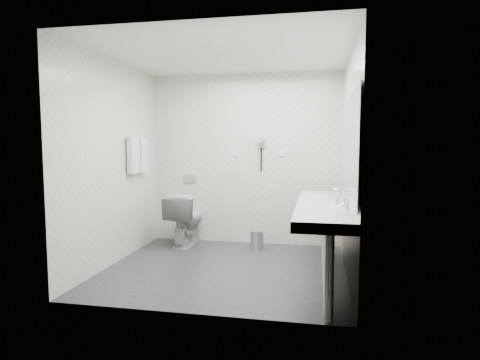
# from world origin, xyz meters

# --- Properties ---
(floor) EXTENTS (2.80, 2.80, 0.00)m
(floor) POSITION_xyz_m (0.00, 0.00, 0.00)
(floor) COLOR #28292D
(floor) RESTS_ON ground
(ceiling) EXTENTS (2.80, 2.80, 0.00)m
(ceiling) POSITION_xyz_m (0.00, 0.00, 2.50)
(ceiling) COLOR silver
(ceiling) RESTS_ON wall_back
(wall_back) EXTENTS (2.80, 0.00, 2.80)m
(wall_back) POSITION_xyz_m (0.00, 1.30, 1.25)
(wall_back) COLOR beige
(wall_back) RESTS_ON floor
(wall_front) EXTENTS (2.80, 0.00, 2.80)m
(wall_front) POSITION_xyz_m (0.00, -1.30, 1.25)
(wall_front) COLOR beige
(wall_front) RESTS_ON floor
(wall_left) EXTENTS (0.00, 2.60, 2.60)m
(wall_left) POSITION_xyz_m (-1.40, 0.00, 1.25)
(wall_left) COLOR beige
(wall_left) RESTS_ON floor
(wall_right) EXTENTS (0.00, 2.60, 2.60)m
(wall_right) POSITION_xyz_m (1.40, 0.00, 1.25)
(wall_right) COLOR beige
(wall_right) RESTS_ON floor
(vanity_counter) EXTENTS (0.55, 2.20, 0.10)m
(vanity_counter) POSITION_xyz_m (1.12, -0.20, 0.80)
(vanity_counter) COLOR silver
(vanity_counter) RESTS_ON floor
(vanity_panel) EXTENTS (0.03, 2.15, 0.75)m
(vanity_panel) POSITION_xyz_m (1.15, -0.20, 0.38)
(vanity_panel) COLOR #9B9993
(vanity_panel) RESTS_ON floor
(vanity_post_near) EXTENTS (0.06, 0.06, 0.75)m
(vanity_post_near) POSITION_xyz_m (1.18, -1.24, 0.38)
(vanity_post_near) COLOR silver
(vanity_post_near) RESTS_ON floor
(vanity_post_far) EXTENTS (0.06, 0.06, 0.75)m
(vanity_post_far) POSITION_xyz_m (1.18, 0.84, 0.38)
(vanity_post_far) COLOR silver
(vanity_post_far) RESTS_ON floor
(mirror) EXTENTS (0.02, 2.20, 1.05)m
(mirror) POSITION_xyz_m (1.39, -0.20, 1.45)
(mirror) COLOR #B2BCC6
(mirror) RESTS_ON wall_right
(basin_near) EXTENTS (0.40, 0.31, 0.05)m
(basin_near) POSITION_xyz_m (1.12, -0.85, 0.83)
(basin_near) COLOR white
(basin_near) RESTS_ON vanity_counter
(basin_far) EXTENTS (0.40, 0.31, 0.05)m
(basin_far) POSITION_xyz_m (1.12, 0.45, 0.83)
(basin_far) COLOR white
(basin_far) RESTS_ON vanity_counter
(faucet_near) EXTENTS (0.04, 0.04, 0.15)m
(faucet_near) POSITION_xyz_m (1.32, -0.85, 0.92)
(faucet_near) COLOR silver
(faucet_near) RESTS_ON vanity_counter
(faucet_far) EXTENTS (0.04, 0.04, 0.15)m
(faucet_far) POSITION_xyz_m (1.32, 0.45, 0.92)
(faucet_far) COLOR silver
(faucet_far) RESTS_ON vanity_counter
(soap_bottle_a) EXTENTS (0.06, 0.06, 0.10)m
(soap_bottle_a) POSITION_xyz_m (1.25, -0.08, 0.90)
(soap_bottle_a) COLOR beige
(soap_bottle_a) RESTS_ON vanity_counter
(soap_bottle_c) EXTENTS (0.05, 0.05, 0.12)m
(soap_bottle_c) POSITION_xyz_m (1.27, -0.22, 0.91)
(soap_bottle_c) COLOR beige
(soap_bottle_c) RESTS_ON vanity_counter
(glass_left) EXTENTS (0.08, 0.08, 0.11)m
(glass_left) POSITION_xyz_m (1.33, 0.06, 0.91)
(glass_left) COLOR silver
(glass_left) RESTS_ON vanity_counter
(glass_right) EXTENTS (0.07, 0.07, 0.10)m
(glass_right) POSITION_xyz_m (1.23, 0.21, 0.90)
(glass_right) COLOR silver
(glass_right) RESTS_ON vanity_counter
(toilet) EXTENTS (0.46, 0.78, 0.77)m
(toilet) POSITION_xyz_m (-0.83, 0.99, 0.39)
(toilet) COLOR white
(toilet) RESTS_ON floor
(flush_plate) EXTENTS (0.18, 0.02, 0.12)m
(flush_plate) POSITION_xyz_m (-0.85, 1.29, 0.95)
(flush_plate) COLOR #B2B5BA
(flush_plate) RESTS_ON wall_back
(pedal_bin) EXTENTS (0.19, 0.19, 0.26)m
(pedal_bin) POSITION_xyz_m (0.25, 0.91, 0.13)
(pedal_bin) COLOR #B2B5BA
(pedal_bin) RESTS_ON floor
(bin_lid) EXTENTS (0.18, 0.18, 0.02)m
(bin_lid) POSITION_xyz_m (0.25, 0.91, 0.26)
(bin_lid) COLOR #B2B5BA
(bin_lid) RESTS_ON pedal_bin
(towel_rail) EXTENTS (0.02, 0.62, 0.02)m
(towel_rail) POSITION_xyz_m (-1.35, 0.55, 1.55)
(towel_rail) COLOR silver
(towel_rail) RESTS_ON wall_left
(towel_near) EXTENTS (0.07, 0.24, 0.48)m
(towel_near) POSITION_xyz_m (-1.34, 0.41, 1.33)
(towel_near) COLOR silver
(towel_near) RESTS_ON towel_rail
(towel_far) EXTENTS (0.07, 0.24, 0.48)m
(towel_far) POSITION_xyz_m (-1.34, 0.69, 1.33)
(towel_far) COLOR silver
(towel_far) RESTS_ON towel_rail
(dryer_cradle) EXTENTS (0.10, 0.04, 0.14)m
(dryer_cradle) POSITION_xyz_m (0.25, 1.27, 1.50)
(dryer_cradle) COLOR #949499
(dryer_cradle) RESTS_ON wall_back
(dryer_barrel) EXTENTS (0.08, 0.14, 0.08)m
(dryer_barrel) POSITION_xyz_m (0.25, 1.20, 1.53)
(dryer_barrel) COLOR #949499
(dryer_barrel) RESTS_ON dryer_cradle
(dryer_cord) EXTENTS (0.02, 0.02, 0.35)m
(dryer_cord) POSITION_xyz_m (0.25, 1.26, 1.25)
(dryer_cord) COLOR black
(dryer_cord) RESTS_ON dryer_cradle
(switch_plate_a) EXTENTS (0.09, 0.02, 0.09)m
(switch_plate_a) POSITION_xyz_m (-0.15, 1.29, 1.35)
(switch_plate_a) COLOR white
(switch_plate_a) RESTS_ON wall_back
(switch_plate_b) EXTENTS (0.09, 0.02, 0.09)m
(switch_plate_b) POSITION_xyz_m (0.55, 1.29, 1.35)
(switch_plate_b) COLOR white
(switch_plate_b) RESTS_ON wall_back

